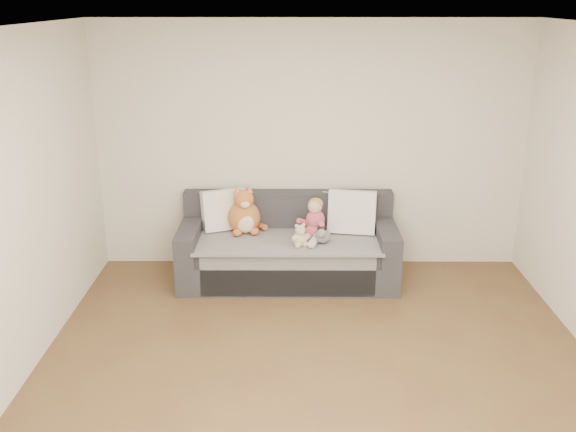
# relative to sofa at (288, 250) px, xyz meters

# --- Properties ---
(room_shell) EXTENTS (5.00, 5.00, 5.00)m
(room_shell) POSITION_rel_sofa_xyz_m (0.24, -1.64, 0.99)
(room_shell) COLOR brown
(room_shell) RESTS_ON ground
(sofa) EXTENTS (2.20, 0.94, 0.85)m
(sofa) POSITION_rel_sofa_xyz_m (0.00, 0.00, 0.00)
(sofa) COLOR #26272B
(sofa) RESTS_ON ground
(cushion_left) EXTENTS (0.50, 0.36, 0.44)m
(cushion_left) POSITION_rel_sofa_xyz_m (-0.67, 0.20, 0.37)
(cushion_left) COLOR silver
(cushion_left) RESTS_ON sofa
(cushion_right_back) EXTENTS (0.45, 0.34, 0.39)m
(cushion_right_back) POSITION_rel_sofa_xyz_m (0.55, 0.24, 0.35)
(cushion_right_back) COLOR silver
(cushion_right_back) RESTS_ON sofa
(cushion_right_front) EXTENTS (0.51, 0.30, 0.46)m
(cushion_right_front) POSITION_rel_sofa_xyz_m (0.66, 0.10, 0.38)
(cushion_right_front) COLOR silver
(cushion_right_front) RESTS_ON sofa
(toddler) EXTENTS (0.32, 0.43, 0.42)m
(toddler) POSITION_rel_sofa_xyz_m (0.26, -0.09, 0.34)
(toddler) COLOR #C24447
(toddler) RESTS_ON sofa
(plush_cat) EXTENTS (0.41, 0.39, 0.51)m
(plush_cat) POSITION_rel_sofa_xyz_m (-0.45, 0.11, 0.35)
(plush_cat) COLOR #BC5229
(plush_cat) RESTS_ON sofa
(teddy_bear) EXTENTS (0.18, 0.15, 0.23)m
(teddy_bear) POSITION_rel_sofa_xyz_m (0.12, -0.29, 0.26)
(teddy_bear) COLOR #C6B289
(teddy_bear) RESTS_ON sofa
(plush_cow) EXTENTS (0.16, 0.24, 0.19)m
(plush_cow) POSITION_rel_sofa_xyz_m (0.34, -0.21, 0.24)
(plush_cow) COLOR white
(plush_cow) RESTS_ON sofa
(sippy_cup) EXTENTS (0.10, 0.07, 0.11)m
(sippy_cup) POSITION_rel_sofa_xyz_m (0.19, -0.25, 0.22)
(sippy_cup) COLOR #4D3695
(sippy_cup) RESTS_ON sofa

